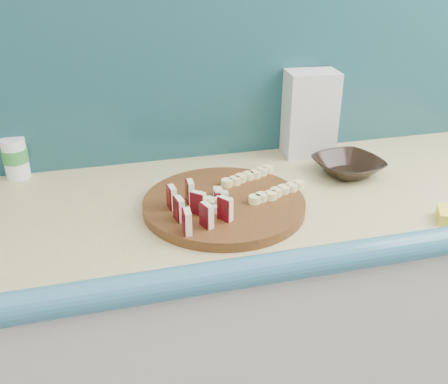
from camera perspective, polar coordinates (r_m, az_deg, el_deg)
name	(u,v)px	position (r m, az deg, el deg)	size (l,w,h in m)	color
kitchen_counter	(154,355)	(1.44, -8.06, -18.00)	(2.20, 0.63, 0.91)	beige
backsplash	(122,73)	(1.36, -11.59, 13.18)	(2.20, 0.02, 0.50)	teal
cutting_board	(224,204)	(1.15, 0.00, -1.41)	(0.37, 0.37, 0.02)	#44270E
apple_wedges	(194,207)	(1.06, -3.48, -1.67)	(0.13, 0.17, 0.05)	#F0EBC0
apple_chunks	(215,199)	(1.13, -0.99, -0.81)	(0.06, 0.06, 0.02)	beige
banana_slices	(262,184)	(1.21, 4.36, 0.94)	(0.19, 0.18, 0.02)	#FAF298
brown_bowl	(348,166)	(1.36, 13.99, 2.85)	(0.17, 0.17, 0.04)	black
flour_bag	(310,114)	(1.45, 9.76, 8.82)	(0.14, 0.10, 0.24)	silver
canister	(15,157)	(1.40, -22.74, 3.66)	(0.06, 0.06, 0.11)	white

